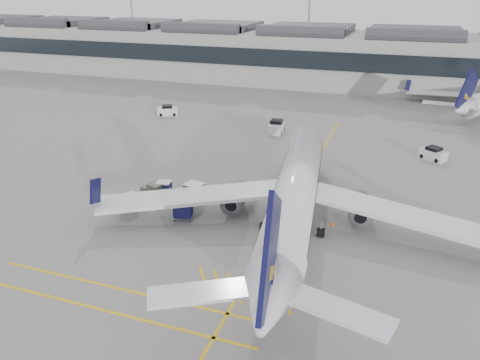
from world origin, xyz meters
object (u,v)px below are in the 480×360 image
(ramp_agent_b, at_px, (251,192))
(pushback_tug, at_px, (156,192))
(ramp_agent_a, at_px, (243,197))
(airliner_main, at_px, (295,193))
(baggage_cart_a, at_px, (195,192))
(belt_loader, at_px, (291,185))

(ramp_agent_b, height_order, pushback_tug, ramp_agent_b)
(ramp_agent_a, bearing_deg, airliner_main, -65.45)
(baggage_cart_a, bearing_deg, belt_loader, 47.71)
(airliner_main, distance_m, ramp_agent_b, 6.88)
(airliner_main, distance_m, belt_loader, 8.58)
(airliner_main, height_order, pushback_tug, airliner_main)
(belt_loader, relative_size, pushback_tug, 1.35)
(ramp_agent_a, bearing_deg, belt_loader, 12.21)
(airliner_main, height_order, belt_loader, airliner_main)
(belt_loader, height_order, baggage_cart_a, baggage_cart_a)
(belt_loader, distance_m, baggage_cart_a, 10.77)
(airliner_main, xyz_separation_m, belt_loader, (-2.24, 7.84, -2.67))
(airliner_main, distance_m, baggage_cart_a, 11.15)
(airliner_main, distance_m, pushback_tug, 15.27)
(baggage_cart_a, distance_m, ramp_agent_b, 5.85)
(baggage_cart_a, distance_m, ramp_agent_a, 5.03)
(belt_loader, bearing_deg, baggage_cart_a, -130.50)
(belt_loader, distance_m, pushback_tug, 14.60)
(baggage_cart_a, distance_m, pushback_tug, 4.24)
(ramp_agent_a, height_order, ramp_agent_b, ramp_agent_b)
(baggage_cart_a, height_order, ramp_agent_b, baggage_cart_a)
(airliner_main, xyz_separation_m, baggage_cart_a, (-10.86, 1.40, -2.11))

